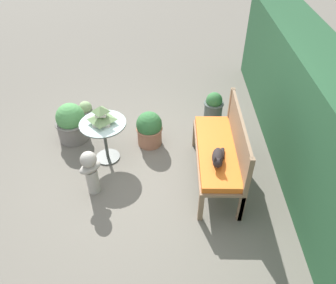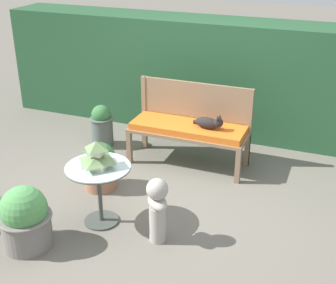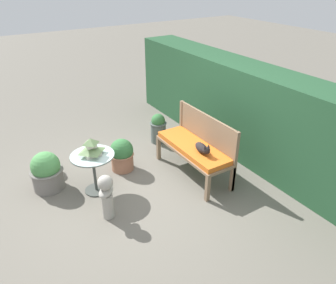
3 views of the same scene
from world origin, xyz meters
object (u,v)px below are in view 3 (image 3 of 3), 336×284
at_px(pagoda_birdhouse, 91,148).
at_px(potted_plant_path_edge, 48,162).
at_px(cat, 203,148).
at_px(potted_plant_bench_right, 47,172).
at_px(garden_bench, 193,149).
at_px(potted_plant_table_near, 158,128).
at_px(potted_plant_hedge_corner, 122,155).
at_px(garden_bust, 106,194).
at_px(patio_table, 93,163).

height_order(pagoda_birdhouse, potted_plant_path_edge, pagoda_birdhouse).
xyz_separation_m(cat, potted_plant_bench_right, (-1.13, -2.13, -0.33)).
bearing_deg(potted_plant_bench_right, garden_bench, 68.28).
distance_m(pagoda_birdhouse, potted_plant_bench_right, 0.89).
distance_m(garden_bench, potted_plant_table_near, 1.30).
distance_m(cat, potted_plant_hedge_corner, 1.41).
distance_m(potted_plant_table_near, potted_plant_bench_right, 2.29).
xyz_separation_m(pagoda_birdhouse, garden_bust, (0.67, -0.08, -0.37)).
bearing_deg(cat, potted_plant_bench_right, -110.32).
bearing_deg(pagoda_birdhouse, garden_bench, 75.52).
bearing_deg(potted_plant_bench_right, cat, 61.96).
bearing_deg(patio_table, potted_plant_hedge_corner, 119.51).
xyz_separation_m(pagoda_birdhouse, potted_plant_hedge_corner, (-0.35, 0.61, -0.48)).
relative_size(garden_bench, potted_plant_path_edge, 3.88).
relative_size(pagoda_birdhouse, potted_plant_table_near, 0.52).
bearing_deg(potted_plant_path_edge, pagoda_birdhouse, 27.91).
bearing_deg(cat, patio_table, -106.18).
relative_size(garden_bench, potted_plant_bench_right, 2.35).
distance_m(potted_plant_bench_right, potted_plant_hedge_corner, 1.22).
distance_m(potted_plant_table_near, potted_plant_hedge_corner, 1.16).
xyz_separation_m(cat, pagoda_birdhouse, (-0.68, -1.52, 0.14)).
xyz_separation_m(garden_bench, cat, (0.27, -0.03, 0.16)).
bearing_deg(potted_plant_hedge_corner, potted_plant_table_near, 117.64).
distance_m(garden_bust, potted_plant_table_near, 2.32).
bearing_deg(pagoda_birdhouse, potted_plant_table_near, 118.34).
bearing_deg(potted_plant_table_near, garden_bust, -47.90).
relative_size(potted_plant_bench_right, potted_plant_hedge_corner, 1.11).
height_order(cat, potted_plant_bench_right, cat).
xyz_separation_m(garden_bust, potted_plant_bench_right, (-1.12, -0.53, -0.09)).
relative_size(cat, garden_bust, 0.60).
relative_size(patio_table, pagoda_birdhouse, 2.10).
bearing_deg(pagoda_birdhouse, potted_plant_hedge_corner, 119.51).
distance_m(garden_bench, garden_bust, 1.65).
bearing_deg(garden_bench, potted_plant_bench_right, -111.72).
distance_m(cat, patio_table, 1.67).
xyz_separation_m(cat, garden_bust, (-0.01, -1.60, -0.24)).
bearing_deg(pagoda_birdhouse, potted_plant_bench_right, -127.16).
height_order(cat, potted_plant_table_near, cat).
bearing_deg(garden_bust, potted_plant_path_edge, -117.97).
distance_m(garden_bench, patio_table, 1.60).
distance_m(cat, pagoda_birdhouse, 1.67).
distance_m(cat, garden_bust, 1.62).
height_order(cat, patio_table, cat).
bearing_deg(potted_plant_table_near, potted_plant_hedge_corner, -62.36).
bearing_deg(potted_plant_bench_right, pagoda_birdhouse, 52.84).
height_order(garden_bench, garden_bust, garden_bust).
xyz_separation_m(patio_table, potted_plant_path_edge, (-0.93, -0.49, -0.32)).
bearing_deg(potted_plant_path_edge, potted_plant_hedge_corner, 62.17).
bearing_deg(patio_table, pagoda_birdhouse, -63.43).
bearing_deg(garden_bench, potted_plant_table_near, 175.92).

